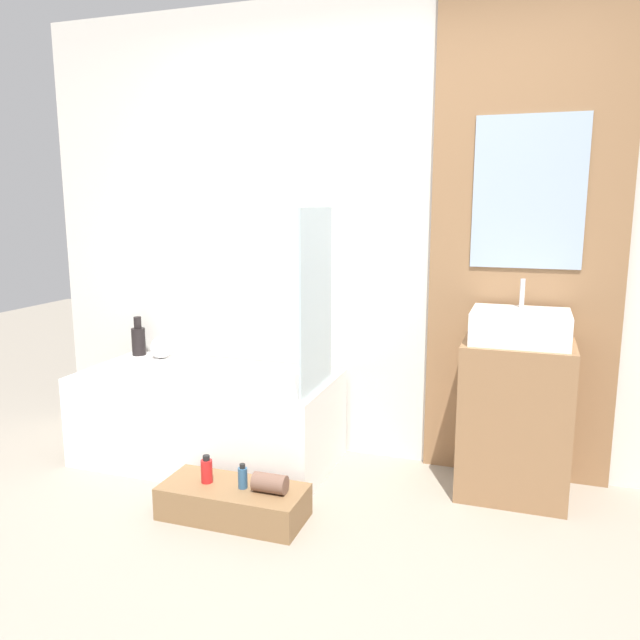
# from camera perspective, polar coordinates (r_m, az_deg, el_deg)

# --- Properties ---
(ground_plane) EXTENTS (12.00, 12.00, 0.00)m
(ground_plane) POSITION_cam_1_polar(r_m,az_deg,el_deg) (2.55, -5.22, -24.97)
(ground_plane) COLOR gray
(wall_tiled_back) EXTENTS (4.20, 0.06, 2.60)m
(wall_tiled_back) POSITION_cam_1_polar(r_m,az_deg,el_deg) (3.58, 4.82, 7.68)
(wall_tiled_back) COLOR silver
(wall_tiled_back) RESTS_ON ground_plane
(wall_wood_accent) EXTENTS (0.98, 0.04, 2.60)m
(wall_wood_accent) POSITION_cam_1_polar(r_m,az_deg,el_deg) (3.42, 18.32, 7.29)
(wall_wood_accent) COLOR #8E6642
(wall_wood_accent) RESTS_ON ground_plane
(bathtub) EXTENTS (1.46, 0.72, 0.52)m
(bathtub) POSITION_cam_1_polar(r_m,az_deg,el_deg) (3.72, -10.19, -8.71)
(bathtub) COLOR white
(bathtub) RESTS_ON ground_plane
(glass_shower_screen) EXTENTS (0.01, 0.48, 0.94)m
(glass_shower_screen) POSITION_cam_1_polar(r_m,az_deg,el_deg) (3.17, -0.37, 1.71)
(glass_shower_screen) COLOR silver
(glass_shower_screen) RESTS_ON bathtub
(wooden_step_bench) EXTENTS (0.69, 0.31, 0.16)m
(wooden_step_bench) POSITION_cam_1_polar(r_m,az_deg,el_deg) (3.13, -7.92, -16.12)
(wooden_step_bench) COLOR olive
(wooden_step_bench) RESTS_ON ground_plane
(vanity_cabinet) EXTENTS (0.54, 0.43, 0.80)m
(vanity_cabinet) POSITION_cam_1_polar(r_m,az_deg,el_deg) (3.36, 17.35, -8.64)
(vanity_cabinet) COLOR #8E6642
(vanity_cabinet) RESTS_ON ground_plane
(sink) EXTENTS (0.47, 0.36, 0.31)m
(sink) POSITION_cam_1_polar(r_m,az_deg,el_deg) (3.24, 17.82, -0.57)
(sink) COLOR white
(sink) RESTS_ON vanity_cabinet
(vase_tall_dark) EXTENTS (0.09, 0.09, 0.25)m
(vase_tall_dark) POSITION_cam_1_polar(r_m,az_deg,el_deg) (4.17, -16.26, -1.72)
(vase_tall_dark) COLOR black
(vase_tall_dark) RESTS_ON bathtub
(vase_round_light) EXTENTS (0.14, 0.14, 0.14)m
(vase_round_light) POSITION_cam_1_polar(r_m,az_deg,el_deg) (4.05, -14.33, -2.45)
(vase_round_light) COLOR white
(vase_round_light) RESTS_ON bathtub
(bottle_soap_primary) EXTENTS (0.06, 0.06, 0.14)m
(bottle_soap_primary) POSITION_cam_1_polar(r_m,az_deg,el_deg) (3.13, -10.32, -13.36)
(bottle_soap_primary) COLOR red
(bottle_soap_primary) RESTS_ON wooden_step_bench
(bottle_soap_secondary) EXTENTS (0.04, 0.04, 0.12)m
(bottle_soap_secondary) POSITION_cam_1_polar(r_m,az_deg,el_deg) (3.05, -7.08, -14.07)
(bottle_soap_secondary) COLOR #2D567A
(bottle_soap_secondary) RESTS_ON wooden_step_bench
(towel_roll) EXTENTS (0.16, 0.09, 0.09)m
(towel_roll) POSITION_cam_1_polar(r_m,az_deg,el_deg) (3.00, -4.61, -14.64)
(towel_roll) COLOR brown
(towel_roll) RESTS_ON wooden_step_bench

